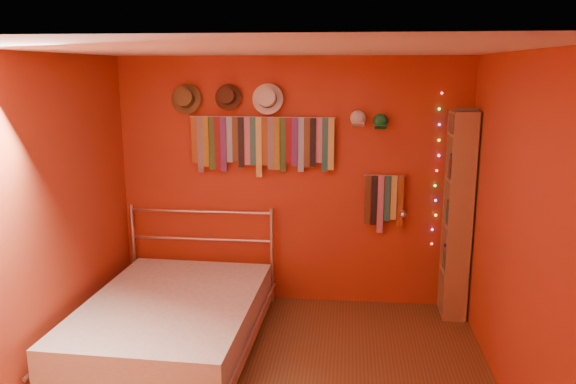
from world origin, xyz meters
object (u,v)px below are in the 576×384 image
(tie_rack, at_px, (261,142))
(bed, at_px, (172,321))
(reading_lamp, at_px, (403,214))
(bookshelf, at_px, (462,215))

(tie_rack, distance_m, bed, 1.90)
(reading_lamp, bearing_deg, tie_rack, 173.68)
(tie_rack, distance_m, bookshelf, 2.06)
(reading_lamp, bearing_deg, bed, -155.49)
(reading_lamp, xyz_separation_m, bookshelf, (0.56, -0.00, 0.01))
(reading_lamp, bearing_deg, bookshelf, -0.04)
(reading_lamp, distance_m, bed, 2.36)
(bed, bearing_deg, reading_lamp, 26.20)
(tie_rack, relative_size, reading_lamp, 5.14)
(bookshelf, bearing_deg, bed, -160.33)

